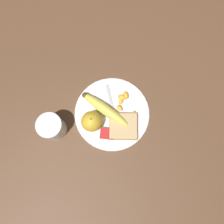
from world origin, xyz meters
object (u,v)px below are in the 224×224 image
(apple, at_px, (92,121))
(jam_packet, at_px, (107,134))
(fork, at_px, (113,111))
(banana, at_px, (105,109))
(juice_glass, at_px, (52,127))
(bread_slice, at_px, (123,126))
(plate, at_px, (112,113))

(apple, distance_m, jam_packet, 0.07)
(apple, bearing_deg, fork, 37.43)
(fork, bearing_deg, banana, -108.22)
(juice_glass, bearing_deg, jam_packet, -0.18)
(apple, xyz_separation_m, bread_slice, (0.11, -0.00, -0.03))
(plate, bearing_deg, jam_packet, -97.08)
(apple, xyz_separation_m, fork, (0.07, 0.05, -0.03))
(jam_packet, bearing_deg, bread_slice, 31.52)
(juice_glass, bearing_deg, bread_slice, 7.68)
(jam_packet, bearing_deg, juice_glass, 179.82)
(apple, relative_size, bread_slice, 0.77)
(juice_glass, relative_size, banana, 0.49)
(juice_glass, bearing_deg, apple, 14.32)
(juice_glass, xyz_separation_m, bread_slice, (0.24, 0.03, -0.02))
(banana, bearing_deg, jam_packet, -79.30)
(juice_glass, height_order, jam_packet, juice_glass)
(fork, bearing_deg, plate, -33.49)
(banana, xyz_separation_m, fork, (0.03, 0.00, -0.02))
(plate, distance_m, fork, 0.01)
(juice_glass, xyz_separation_m, fork, (0.20, 0.08, -0.03))
(banana, bearing_deg, bread_slice, -36.80)
(apple, height_order, jam_packet, apple)
(apple, xyz_separation_m, banana, (0.04, 0.05, -0.02))
(juice_glass, relative_size, bread_slice, 0.86)
(fork, distance_m, jam_packet, 0.09)
(plate, height_order, jam_packet, jam_packet)
(plate, xyz_separation_m, apple, (-0.06, -0.04, 0.04))
(bread_slice, relative_size, jam_packet, 2.26)
(fork, bearing_deg, apple, -70.81)
(plate, xyz_separation_m, bread_slice, (0.04, -0.04, 0.02))
(plate, relative_size, apple, 3.30)
(banana, distance_m, jam_packet, 0.09)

